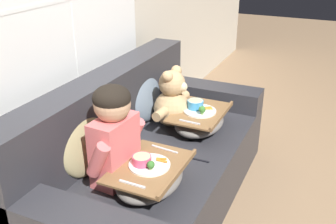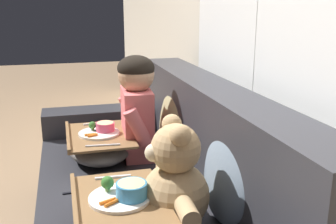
{
  "view_description": "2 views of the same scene",
  "coord_description": "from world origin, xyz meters",
  "px_view_note": "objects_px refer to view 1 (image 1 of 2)",
  "views": [
    {
      "loc": [
        -1.94,
        -0.97,
        1.67
      ],
      "look_at": [
        0.12,
        -0.03,
        0.64
      ],
      "focal_mm": 42.0,
      "sensor_mm": 36.0,
      "label": 1
    },
    {
      "loc": [
        1.66,
        -0.32,
        1.23
      ],
      "look_at": [
        -0.03,
        0.14,
        0.75
      ],
      "focal_mm": 42.0,
      "sensor_mm": 36.0,
      "label": 2
    }
  ],
  "objects_px": {
    "lap_tray_child": "(150,176)",
    "teddy_bear": "(173,102)",
    "child_figure": "(114,130)",
    "throw_pillow_behind_child": "(82,139)",
    "couch": "(146,162)",
    "throw_pillow_behind_teddy": "(145,94)",
    "lap_tray_teddy": "(199,120)"
  },
  "relations": [
    {
      "from": "lap_tray_child",
      "to": "lap_tray_teddy",
      "type": "distance_m",
      "value": 0.76
    },
    {
      "from": "lap_tray_teddy",
      "to": "lap_tray_child",
      "type": "bearing_deg",
      "value": -179.96
    },
    {
      "from": "child_figure",
      "to": "lap_tray_teddy",
      "type": "xyz_separation_m",
      "value": [
        0.76,
        -0.21,
        -0.23
      ]
    },
    {
      "from": "couch",
      "to": "throw_pillow_behind_child",
      "type": "xyz_separation_m",
      "value": [
        -0.38,
        0.2,
        0.31
      ]
    },
    {
      "from": "lap_tray_teddy",
      "to": "couch",
      "type": "bearing_deg",
      "value": 149.76
    },
    {
      "from": "child_figure",
      "to": "lap_tray_child",
      "type": "height_order",
      "value": "child_figure"
    },
    {
      "from": "couch",
      "to": "throw_pillow_behind_teddy",
      "type": "height_order",
      "value": "couch"
    },
    {
      "from": "throw_pillow_behind_teddy",
      "to": "lap_tray_teddy",
      "type": "relative_size",
      "value": 0.88
    },
    {
      "from": "throw_pillow_behind_child",
      "to": "teddy_bear",
      "type": "xyz_separation_m",
      "value": [
        0.76,
        -0.22,
        -0.02
      ]
    },
    {
      "from": "lap_tray_child",
      "to": "teddy_bear",
      "type": "bearing_deg",
      "value": 15.05
    },
    {
      "from": "couch",
      "to": "teddy_bear",
      "type": "bearing_deg",
      "value": -2.68
    },
    {
      "from": "child_figure",
      "to": "teddy_bear",
      "type": "height_order",
      "value": "child_figure"
    },
    {
      "from": "teddy_bear",
      "to": "lap_tray_teddy",
      "type": "bearing_deg",
      "value": -89.82
    },
    {
      "from": "throw_pillow_behind_child",
      "to": "lap_tray_child",
      "type": "distance_m",
      "value": 0.44
    },
    {
      "from": "throw_pillow_behind_teddy",
      "to": "child_figure",
      "type": "xyz_separation_m",
      "value": [
        -0.76,
        -0.22,
        0.1
      ]
    },
    {
      "from": "child_figure",
      "to": "lap_tray_teddy",
      "type": "relative_size",
      "value": 1.18
    },
    {
      "from": "couch",
      "to": "child_figure",
      "type": "distance_m",
      "value": 0.56
    },
    {
      "from": "lap_tray_child",
      "to": "throw_pillow_behind_teddy",
      "type": "bearing_deg",
      "value": 29.33
    },
    {
      "from": "throw_pillow_behind_teddy",
      "to": "teddy_bear",
      "type": "bearing_deg",
      "value": -90.08
    },
    {
      "from": "child_figure",
      "to": "teddy_bear",
      "type": "distance_m",
      "value": 0.77
    },
    {
      "from": "couch",
      "to": "lap_tray_child",
      "type": "distance_m",
      "value": 0.47
    },
    {
      "from": "lap_tray_child",
      "to": "lap_tray_teddy",
      "type": "bearing_deg",
      "value": 0.04
    },
    {
      "from": "throw_pillow_behind_child",
      "to": "child_figure",
      "type": "bearing_deg",
      "value": -90.02
    },
    {
      "from": "couch",
      "to": "throw_pillow_behind_teddy",
      "type": "bearing_deg",
      "value": 28.36
    },
    {
      "from": "couch",
      "to": "throw_pillow_behind_teddy",
      "type": "distance_m",
      "value": 0.53
    },
    {
      "from": "throw_pillow_behind_teddy",
      "to": "lap_tray_teddy",
      "type": "xyz_separation_m",
      "value": [
        0.0,
        -0.42,
        -0.12
      ]
    },
    {
      "from": "throw_pillow_behind_teddy",
      "to": "lap_tray_child",
      "type": "distance_m",
      "value": 0.88
    },
    {
      "from": "throw_pillow_behind_child",
      "to": "throw_pillow_behind_teddy",
      "type": "xyz_separation_m",
      "value": [
        0.76,
        0.0,
        0.0
      ]
    },
    {
      "from": "teddy_bear",
      "to": "lap_tray_teddy",
      "type": "relative_size",
      "value": 0.96
    },
    {
      "from": "throw_pillow_behind_teddy",
      "to": "lap_tray_teddy",
      "type": "height_order",
      "value": "throw_pillow_behind_teddy"
    },
    {
      "from": "couch",
      "to": "lap_tray_teddy",
      "type": "distance_m",
      "value": 0.47
    },
    {
      "from": "throw_pillow_behind_teddy",
      "to": "child_figure",
      "type": "bearing_deg",
      "value": -164.0
    }
  ]
}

